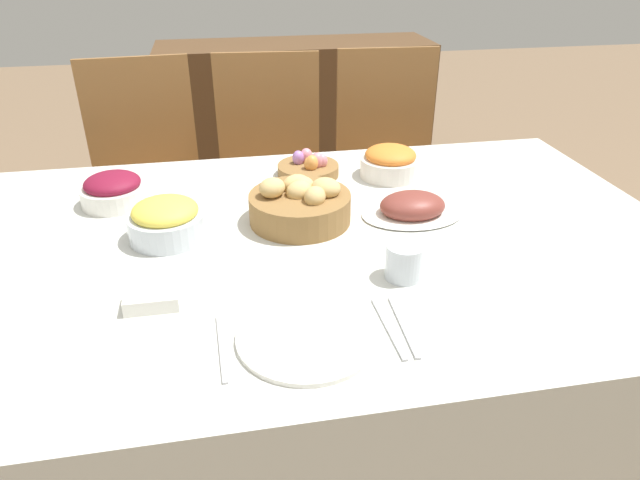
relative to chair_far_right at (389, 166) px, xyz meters
The scene contains 18 objects.
ground_plane 1.18m from the chair_far_right, 116.72° to the right, with size 12.00×12.00×0.00m, color #7F664C.
dining_table 1.07m from the chair_far_right, 116.72° to the right, with size 1.86×1.19×0.73m.
chair_far_right is the anchor object (origin of this frame).
chair_far_center 0.50m from the chair_far_right, behind, with size 0.45×0.45×0.99m.
chair_far_left 0.99m from the chair_far_right, behind, with size 0.45×0.45×0.99m.
sideboard 1.03m from the chair_far_right, 104.02° to the left, with size 1.49×0.44×0.87m.
bread_basket 1.02m from the chair_far_right, 120.77° to the right, with size 0.26×0.26×0.12m.
egg_basket 0.74m from the chair_far_right, 128.38° to the right, with size 0.19×0.19×0.08m.
ham_platter 0.93m from the chair_far_right, 103.45° to the right, with size 0.27×0.19×0.07m.
pineapple_bowl 1.25m from the chair_far_right, 133.69° to the right, with size 0.19×0.19×0.10m.
beet_salad_bowl 1.22m from the chair_far_right, 146.88° to the right, with size 0.18×0.18×0.09m.
carrot_bowl 0.68m from the chair_far_right, 107.53° to the right, with size 0.18×0.18×0.10m.
dinner_plate 1.47m from the chair_far_right, 113.07° to the right, with size 0.27×0.27×0.01m.
fork 1.54m from the chair_far_right, 118.57° to the right, with size 0.02×0.19×0.00m.
knife 1.42m from the chair_far_right, 107.08° to the right, with size 0.02×0.19×0.00m.
spoon 1.41m from the chair_far_right, 105.90° to the right, with size 0.02×0.19×0.00m.
drinking_cup 1.23m from the chair_far_right, 105.66° to the right, with size 0.08×0.08×0.08m.
butter_dish 1.48m from the chair_far_right, 126.22° to the right, with size 0.11×0.07×0.03m.
Camera 1 is at (-0.22, -1.23, 1.41)m, focal length 32.00 mm.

